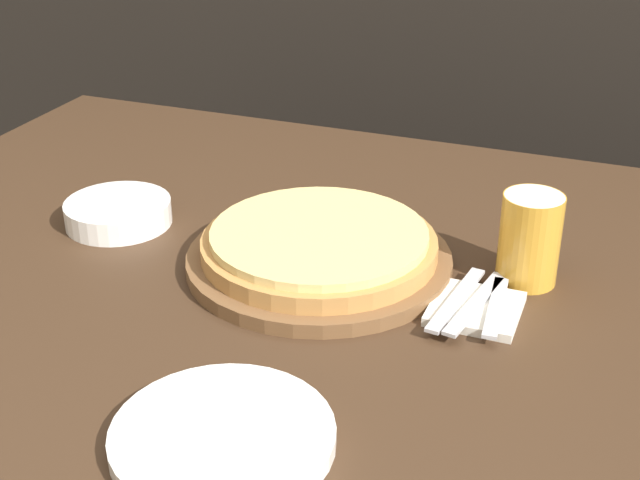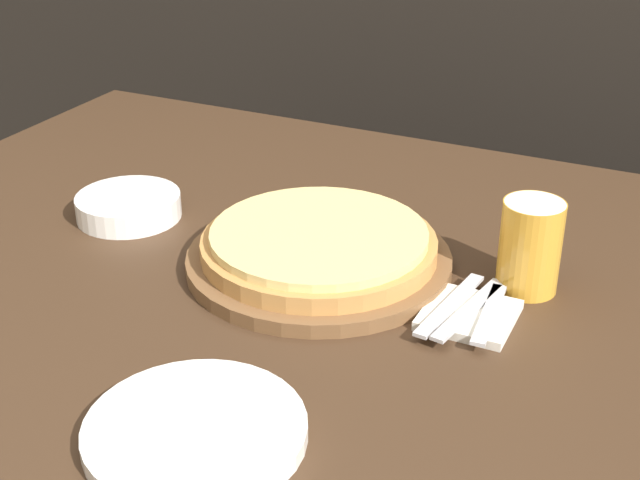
% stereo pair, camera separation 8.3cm
% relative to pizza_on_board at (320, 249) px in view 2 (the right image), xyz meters
% --- Properties ---
extents(dining_table, '(1.59, 1.07, 0.72)m').
position_rel_pizza_on_board_xyz_m(dining_table, '(0.04, -0.00, -0.38)').
color(dining_table, '#3D2819').
rests_on(dining_table, ground_plane).
extents(pizza_on_board, '(0.36, 0.36, 0.06)m').
position_rel_pizza_on_board_xyz_m(pizza_on_board, '(0.00, 0.00, 0.00)').
color(pizza_on_board, brown).
rests_on(pizza_on_board, dining_table).
extents(beer_glass, '(0.08, 0.08, 0.12)m').
position_rel_pizza_on_board_xyz_m(beer_glass, '(0.27, 0.06, 0.04)').
color(beer_glass, gold).
rests_on(beer_glass, dining_table).
extents(dinner_plate, '(0.23, 0.23, 0.02)m').
position_rel_pizza_on_board_xyz_m(dinner_plate, '(0.04, -0.38, -0.02)').
color(dinner_plate, white).
rests_on(dinner_plate, dining_table).
extents(side_bowl, '(0.16, 0.16, 0.04)m').
position_rel_pizza_on_board_xyz_m(side_bowl, '(-0.33, 0.02, -0.01)').
color(side_bowl, white).
rests_on(side_bowl, dining_table).
extents(napkin_stack, '(0.11, 0.11, 0.01)m').
position_rel_pizza_on_board_xyz_m(napkin_stack, '(0.23, -0.05, -0.02)').
color(napkin_stack, silver).
rests_on(napkin_stack, dining_table).
extents(fork, '(0.04, 0.17, 0.00)m').
position_rel_pizza_on_board_xyz_m(fork, '(0.20, -0.05, -0.01)').
color(fork, silver).
rests_on(fork, napkin_stack).
extents(dinner_knife, '(0.05, 0.17, 0.00)m').
position_rel_pizza_on_board_xyz_m(dinner_knife, '(0.23, -0.05, -0.01)').
color(dinner_knife, silver).
rests_on(dinner_knife, napkin_stack).
extents(spoon, '(0.03, 0.15, 0.00)m').
position_rel_pizza_on_board_xyz_m(spoon, '(0.25, -0.05, -0.01)').
color(spoon, silver).
rests_on(spoon, napkin_stack).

